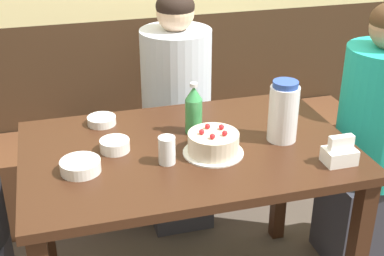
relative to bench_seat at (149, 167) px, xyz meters
The scene contains 12 objects.
bench_seat is the anchor object (origin of this frame).
dining_table 0.94m from the bench_seat, 90.00° to the right, with size 1.22×0.78×0.77m.
birthday_cake 1.08m from the bench_seat, 85.21° to the right, with size 0.22×0.22×0.10m.
water_pitcher 1.15m from the bench_seat, 67.48° to the right, with size 0.11×0.11×0.24m.
soju_bottle 0.97m from the bench_seat, 85.66° to the right, with size 0.07×0.07×0.21m.
napkin_holder 1.33m from the bench_seat, 66.24° to the right, with size 0.11×0.08×0.11m.
bowl_soup_white 1.14m from the bench_seat, 113.76° to the right, with size 0.14×0.14×0.04m.
bowl_rice_small 0.84m from the bench_seat, 117.25° to the right, with size 0.11×0.11×0.03m.
bowl_side_dish 1.01m from the bench_seat, 108.55° to the right, with size 0.11×0.11×0.04m.
glass_water_tall 1.11m from the bench_seat, 96.21° to the right, with size 0.06×0.06×0.10m.
person_teal_shirt 0.42m from the bench_seat, 56.90° to the right, with size 0.34×0.34×1.20m.
person_grey_tee 1.20m from the bench_seat, 40.29° to the right, with size 0.34×0.33×1.23m.
Camera 1 is at (-0.46, -1.69, 1.71)m, focal length 50.00 mm.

